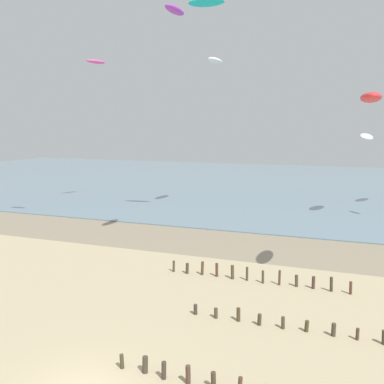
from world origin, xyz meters
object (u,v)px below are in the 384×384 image
kite_aloft_1 (367,137)px  kite_aloft_2 (175,10)px  kite_aloft_5 (96,62)px  kite_aloft_6 (206,2)px  kite_aloft_10 (371,98)px  kite_aloft_4 (215,61)px

kite_aloft_1 → kite_aloft_2: 24.67m
kite_aloft_1 → kite_aloft_5: size_ratio=1.41×
kite_aloft_1 → kite_aloft_6: size_ratio=1.02×
kite_aloft_2 → kite_aloft_10: kite_aloft_2 is taller
kite_aloft_5 → kite_aloft_10: bearing=-98.6°
kite_aloft_6 → kite_aloft_1: bearing=-157.6°
kite_aloft_1 → kite_aloft_6: 20.86m
kite_aloft_6 → kite_aloft_10: (13.94, -13.43, -9.74)m
kite_aloft_6 → kite_aloft_4: bearing=-88.0°
kite_aloft_4 → kite_aloft_6: bearing=-169.2°
kite_aloft_1 → kite_aloft_4: size_ratio=0.98×
kite_aloft_5 → kite_aloft_6: kite_aloft_6 is taller
kite_aloft_4 → kite_aloft_6: (0.90, -5.79, 4.33)m
kite_aloft_5 → kite_aloft_6: bearing=-84.0°
kite_aloft_4 → kite_aloft_6: size_ratio=1.05×
kite_aloft_1 → kite_aloft_4: (-15.58, -2.43, 8.00)m
kite_aloft_2 → kite_aloft_5: size_ratio=1.07×
kite_aloft_4 → kite_aloft_10: size_ratio=1.04×
kite_aloft_1 → kite_aloft_6: kite_aloft_6 is taller
kite_aloft_1 → kite_aloft_10: size_ratio=1.02×
kite_aloft_1 → kite_aloft_10: bearing=-166.0°
kite_aloft_5 → kite_aloft_6: size_ratio=0.73×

